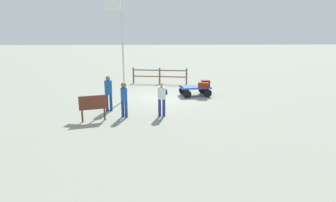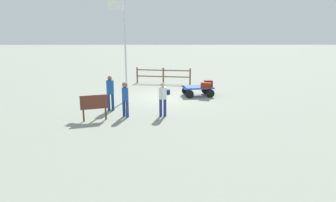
{
  "view_description": "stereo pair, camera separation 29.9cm",
  "coord_description": "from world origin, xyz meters",
  "px_view_note": "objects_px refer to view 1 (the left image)",
  "views": [
    {
      "loc": [
        0.45,
        17.7,
        4.06
      ],
      "look_at": [
        0.04,
        6.0,
        1.23
      ],
      "focal_mm": 32.07,
      "sensor_mm": 36.0,
      "label": 1
    },
    {
      "loc": [
        0.15,
        17.7,
        4.06
      ],
      "look_at": [
        0.04,
        6.0,
        1.23
      ],
      "focal_mm": 32.07,
      "sensor_mm": 36.0,
      "label": 2
    }
  ],
  "objects_px": {
    "suitcase_dark": "(206,83)",
    "suitcase_olive": "(203,85)",
    "suitcase_grey": "(163,92)",
    "worker_trailing": "(162,96)",
    "signboard": "(93,104)",
    "flagpole": "(121,43)",
    "luggage_cart": "(195,89)",
    "worker_lead": "(124,97)",
    "worker_supervisor": "(108,90)"
  },
  "relations": [
    {
      "from": "suitcase_dark",
      "to": "suitcase_olive",
      "type": "distance_m",
      "value": 0.47
    },
    {
      "from": "suitcase_dark",
      "to": "suitcase_grey",
      "type": "height_order",
      "value": "suitcase_dark"
    },
    {
      "from": "suitcase_dark",
      "to": "worker_trailing",
      "type": "distance_m",
      "value": 5.16
    },
    {
      "from": "suitcase_dark",
      "to": "signboard",
      "type": "height_order",
      "value": "signboard"
    },
    {
      "from": "suitcase_dark",
      "to": "flagpole",
      "type": "xyz_separation_m",
      "value": [
        4.97,
        1.06,
        2.51
      ]
    },
    {
      "from": "luggage_cart",
      "to": "suitcase_olive",
      "type": "distance_m",
      "value": 0.72
    },
    {
      "from": "suitcase_dark",
      "to": "suitcase_grey",
      "type": "relative_size",
      "value": 0.91
    },
    {
      "from": "suitcase_dark",
      "to": "worker_lead",
      "type": "height_order",
      "value": "worker_lead"
    },
    {
      "from": "flagpole",
      "to": "worker_lead",
      "type": "bearing_deg",
      "value": 97.69
    },
    {
      "from": "worker_supervisor",
      "to": "flagpole",
      "type": "xyz_separation_m",
      "value": [
        -0.44,
        -2.24,
        2.25
      ]
    },
    {
      "from": "luggage_cart",
      "to": "suitcase_dark",
      "type": "bearing_deg",
      "value": 177.31
    },
    {
      "from": "worker_trailing",
      "to": "worker_lead",
      "type": "bearing_deg",
      "value": 2.85
    },
    {
      "from": "luggage_cart",
      "to": "signboard",
      "type": "distance_m",
      "value": 7.24
    },
    {
      "from": "suitcase_olive",
      "to": "worker_supervisor",
      "type": "bearing_deg",
      "value": 28.94
    },
    {
      "from": "luggage_cart",
      "to": "worker_lead",
      "type": "xyz_separation_m",
      "value": [
        3.85,
        4.48,
        0.53
      ]
    },
    {
      "from": "worker_supervisor",
      "to": "signboard",
      "type": "xyz_separation_m",
      "value": [
        0.43,
        1.71,
        -0.28
      ]
    },
    {
      "from": "suitcase_grey",
      "to": "worker_supervisor",
      "type": "xyz_separation_m",
      "value": [
        2.8,
        3.93,
        0.92
      ]
    },
    {
      "from": "suitcase_olive",
      "to": "signboard",
      "type": "distance_m",
      "value": 7.26
    },
    {
      "from": "luggage_cart",
      "to": "suitcase_grey",
      "type": "height_order",
      "value": "luggage_cart"
    },
    {
      "from": "suitcase_dark",
      "to": "worker_trailing",
      "type": "height_order",
      "value": "worker_trailing"
    },
    {
      "from": "suitcase_grey",
      "to": "worker_trailing",
      "type": "relative_size",
      "value": 0.34
    },
    {
      "from": "luggage_cart",
      "to": "worker_lead",
      "type": "bearing_deg",
      "value": 49.28
    },
    {
      "from": "suitcase_olive",
      "to": "signboard",
      "type": "xyz_separation_m",
      "value": [
        5.63,
        4.59,
        0.03
      ]
    },
    {
      "from": "worker_trailing",
      "to": "suitcase_olive",
      "type": "bearing_deg",
      "value": -123.0
    },
    {
      "from": "worker_lead",
      "to": "flagpole",
      "type": "distance_m",
      "value": 4.14
    },
    {
      "from": "worker_trailing",
      "to": "luggage_cart",
      "type": "bearing_deg",
      "value": -115.6
    },
    {
      "from": "suitcase_olive",
      "to": "worker_supervisor",
      "type": "relative_size",
      "value": 0.37
    },
    {
      "from": "flagpole",
      "to": "worker_supervisor",
      "type": "bearing_deg",
      "value": 78.88
    },
    {
      "from": "suitcase_olive",
      "to": "luggage_cart",
      "type": "bearing_deg",
      "value": -44.98
    },
    {
      "from": "suitcase_dark",
      "to": "worker_trailing",
      "type": "bearing_deg",
      "value": 57.67
    },
    {
      "from": "worker_trailing",
      "to": "worker_supervisor",
      "type": "height_order",
      "value": "worker_supervisor"
    },
    {
      "from": "luggage_cart",
      "to": "suitcase_dark",
      "type": "height_order",
      "value": "suitcase_dark"
    },
    {
      "from": "worker_lead",
      "to": "flagpole",
      "type": "xyz_separation_m",
      "value": [
        0.46,
        -3.39,
        2.34
      ]
    },
    {
      "from": "suitcase_grey",
      "to": "worker_supervisor",
      "type": "distance_m",
      "value": 4.92
    },
    {
      "from": "worker_supervisor",
      "to": "suitcase_grey",
      "type": "bearing_deg",
      "value": -125.43
    },
    {
      "from": "luggage_cart",
      "to": "worker_supervisor",
      "type": "distance_m",
      "value": 5.83
    },
    {
      "from": "flagpole",
      "to": "suitcase_grey",
      "type": "bearing_deg",
      "value": -144.31
    },
    {
      "from": "suitcase_grey",
      "to": "flagpole",
      "type": "relative_size",
      "value": 0.1
    },
    {
      "from": "suitcase_dark",
      "to": "flagpole",
      "type": "relative_size",
      "value": 0.09
    },
    {
      "from": "worker_lead",
      "to": "worker_supervisor",
      "type": "distance_m",
      "value": 1.46
    },
    {
      "from": "suitcase_grey",
      "to": "worker_supervisor",
      "type": "relative_size",
      "value": 0.31
    },
    {
      "from": "suitcase_grey",
      "to": "signboard",
      "type": "distance_m",
      "value": 6.54
    },
    {
      "from": "suitcase_grey",
      "to": "luggage_cart",
      "type": "bearing_deg",
      "value": 162.78
    },
    {
      "from": "suitcase_dark",
      "to": "worker_trailing",
      "type": "xyz_separation_m",
      "value": [
        2.76,
        4.36,
        0.18
      ]
    },
    {
      "from": "worker_supervisor",
      "to": "flagpole",
      "type": "bearing_deg",
      "value": -101.12
    },
    {
      "from": "luggage_cart",
      "to": "worker_lead",
      "type": "relative_size",
      "value": 1.18
    },
    {
      "from": "worker_lead",
      "to": "worker_trailing",
      "type": "relative_size",
      "value": 1.02
    },
    {
      "from": "flagpole",
      "to": "signboard",
      "type": "distance_m",
      "value": 4.77
    },
    {
      "from": "suitcase_dark",
      "to": "signboard",
      "type": "distance_m",
      "value": 7.69
    },
    {
      "from": "worker_lead",
      "to": "worker_supervisor",
      "type": "relative_size",
      "value": 0.94
    }
  ]
}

